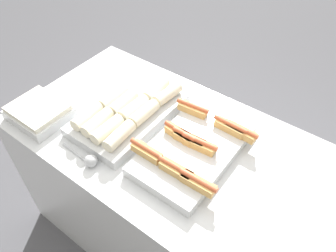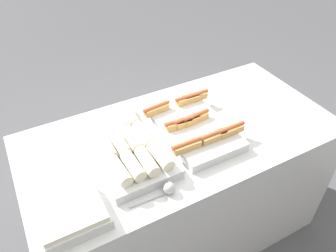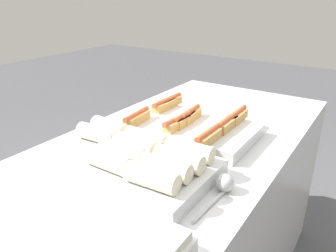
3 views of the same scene
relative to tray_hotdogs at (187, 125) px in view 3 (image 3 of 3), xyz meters
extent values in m
cube|color=silver|center=(-0.06, 0.00, -0.47)|extent=(1.68, 0.84, 0.87)
cube|color=silver|center=(0.00, 0.00, -0.01)|extent=(0.33, 0.56, 0.05)
cube|color=tan|center=(0.13, -0.17, 0.03)|extent=(0.14, 0.05, 0.04)
cylinder|color=#C15633|center=(0.13, -0.17, 0.05)|extent=(0.16, 0.03, 0.02)
cube|color=tan|center=(0.08, 0.17, 0.03)|extent=(0.14, 0.05, 0.04)
cylinder|color=#C15633|center=(0.08, 0.17, 0.05)|extent=(0.16, 0.02, 0.02)
cube|color=tan|center=(0.02, -0.17, 0.03)|extent=(0.14, 0.05, 0.04)
cylinder|color=#C15633|center=(0.02, -0.17, 0.05)|extent=(0.16, 0.02, 0.02)
cube|color=tan|center=(-0.08, 0.00, 0.03)|extent=(0.14, 0.05, 0.04)
cylinder|color=#C15633|center=(-0.08, 0.00, 0.05)|extent=(0.16, 0.03, 0.02)
cube|color=tan|center=(0.02, 0.00, 0.03)|extent=(0.14, 0.06, 0.04)
cylinder|color=#C15633|center=(0.02, 0.00, 0.05)|extent=(0.16, 0.04, 0.02)
cube|color=tan|center=(-0.13, -0.16, 0.03)|extent=(0.14, 0.05, 0.04)
cylinder|color=#C15633|center=(-0.13, -0.16, 0.05)|extent=(0.16, 0.02, 0.02)
cube|color=tan|center=(0.13, 0.17, 0.03)|extent=(0.14, 0.05, 0.04)
cylinder|color=#C15633|center=(0.13, 0.17, 0.05)|extent=(0.16, 0.03, 0.02)
cube|color=tan|center=(-0.03, 0.00, 0.03)|extent=(0.14, 0.05, 0.04)
cylinder|color=#C15633|center=(-0.03, 0.00, 0.05)|extent=(0.16, 0.03, 0.02)
cube|color=tan|center=(-0.12, 0.17, 0.03)|extent=(0.14, 0.06, 0.04)
cylinder|color=#C15633|center=(-0.12, 0.17, 0.05)|extent=(0.16, 0.04, 0.02)
cube|color=silver|center=(-0.37, 0.00, -0.01)|extent=(0.33, 0.56, 0.05)
cylinder|color=beige|center=(-0.27, -0.17, 0.04)|extent=(0.07, 0.16, 0.06)
cylinder|color=beige|center=(-0.47, 0.00, 0.04)|extent=(0.06, 0.16, 0.06)
cylinder|color=beige|center=(-0.40, 0.00, 0.04)|extent=(0.06, 0.16, 0.06)
cylinder|color=beige|center=(-0.27, 0.17, 0.04)|extent=(0.07, 0.16, 0.06)
cylinder|color=beige|center=(-0.34, -0.17, 0.04)|extent=(0.06, 0.16, 0.06)
cylinder|color=beige|center=(-0.41, -0.17, 0.04)|extent=(0.06, 0.16, 0.06)
cylinder|color=beige|center=(-0.28, 0.00, 0.04)|extent=(0.06, 0.16, 0.06)
cylinder|color=beige|center=(-0.47, -0.17, 0.04)|extent=(0.07, 0.16, 0.06)
cylinder|color=beige|center=(-0.34, 0.17, 0.04)|extent=(0.07, 0.16, 0.06)
cylinder|color=beige|center=(-0.34, 0.00, 0.04)|extent=(0.06, 0.16, 0.06)
cube|color=silver|center=(-0.72, -0.26, 0.03)|extent=(0.25, 0.21, 0.02)
cylinder|color=#B2B5BA|center=(-0.40, -0.32, -0.03)|extent=(0.19, 0.02, 0.01)
sphere|color=#B2B5BA|center=(-0.31, -0.32, -0.01)|extent=(0.05, 0.05, 0.05)
camera|label=1|loc=(0.46, -0.81, 1.06)|focal=35.00mm
camera|label=2|loc=(-0.75, -1.12, 1.10)|focal=35.00mm
camera|label=3|loc=(-1.09, -0.64, 0.52)|focal=35.00mm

